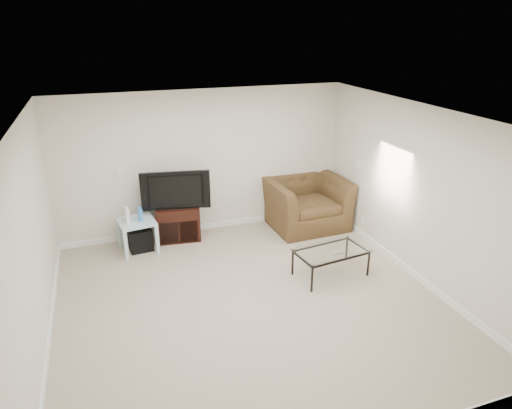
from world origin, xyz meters
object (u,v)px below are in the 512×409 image
object	(u,v)px
side_table	(138,235)
subwoofer	(140,239)
television	(176,188)
recliner	(307,195)
tv_stand	(178,222)
coffee_table	(330,263)

from	to	relation	value
side_table	subwoofer	xyz separation A→B (m)	(0.03, 0.03, -0.08)
television	side_table	xyz separation A→B (m)	(-0.70, -0.20, -0.67)
television	recliner	xyz separation A→B (m)	(2.32, -0.20, -0.33)
subwoofer	recliner	distance (m)	3.02
side_table	subwoofer	distance (m)	0.09
tv_stand	subwoofer	world-z (taller)	tv_stand
television	coffee_table	size ratio (longest dim) A/B	1.00
television	side_table	size ratio (longest dim) A/B	1.90
side_table	recliner	xyz separation A→B (m)	(3.02, 0.00, 0.33)
television	subwoofer	world-z (taller)	television
tv_stand	television	distance (m)	0.63
recliner	coffee_table	distance (m)	1.84
side_table	subwoofer	size ratio (longest dim) A/B	1.50
tv_stand	television	size ratio (longest dim) A/B	0.69
side_table	television	bearing A→B (deg)	15.99
subwoofer	side_table	bearing A→B (deg)	-138.31
tv_stand	coffee_table	distance (m)	2.75
tv_stand	side_table	distance (m)	0.74
tv_stand	coffee_table	size ratio (longest dim) A/B	0.69
tv_stand	recliner	distance (m)	2.35
side_table	recliner	world-z (taller)	recliner
television	subwoofer	size ratio (longest dim) A/B	2.85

